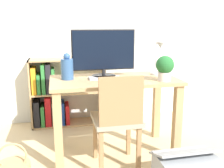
# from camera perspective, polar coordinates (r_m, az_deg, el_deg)

# --- Properties ---
(ground_plane) EXTENTS (10.00, 10.00, 0.00)m
(ground_plane) POSITION_cam_1_polar(r_m,az_deg,el_deg) (2.72, 0.46, -14.41)
(ground_plane) COLOR #CCB284
(wall_back) EXTENTS (8.00, 0.05, 2.60)m
(wall_back) POSITION_cam_1_polar(r_m,az_deg,el_deg) (3.42, -3.40, 13.86)
(wall_back) COLOR silver
(wall_back) RESTS_ON ground_plane
(desk) EXTENTS (1.19, 0.62, 0.75)m
(desk) POSITION_cam_1_polar(r_m,az_deg,el_deg) (2.50, 0.49, -2.42)
(desk) COLOR tan
(desk) RESTS_ON ground_plane
(monitor) EXTENTS (0.61, 0.23, 0.45)m
(monitor) POSITION_cam_1_polar(r_m,az_deg,el_deg) (2.51, -1.84, 6.95)
(monitor) COLOR #232326
(monitor) RESTS_ON desk
(keyboard) EXTENTS (0.30, 0.12, 0.02)m
(keyboard) POSITION_cam_1_polar(r_m,az_deg,el_deg) (2.46, -1.55, 1.33)
(keyboard) COLOR #B2B2B7
(keyboard) RESTS_ON desk
(vase) EXTENTS (0.11, 0.11, 0.24)m
(vase) POSITION_cam_1_polar(r_m,az_deg,el_deg) (2.45, -9.74, 3.44)
(vase) COLOR #33598C
(vase) RESTS_ON desk
(desk_lamp) EXTENTS (0.10, 0.19, 0.33)m
(desk_lamp) POSITION_cam_1_polar(r_m,az_deg,el_deg) (2.61, 10.06, 6.17)
(desk_lamp) COLOR #B7B7BC
(desk_lamp) RESTS_ON desk
(potted_plant) EXTENTS (0.16, 0.16, 0.23)m
(potted_plant) POSITION_cam_1_polar(r_m,az_deg,el_deg) (2.39, 11.43, 3.60)
(potted_plant) COLOR silver
(potted_plant) RESTS_ON desk
(chair) EXTENTS (0.40, 0.40, 0.86)m
(chair) POSITION_cam_1_polar(r_m,az_deg,el_deg) (2.25, 1.22, -7.37)
(chair) COLOR #9E937F
(chair) RESTS_ON ground_plane
(bookshelf) EXTENTS (0.91, 0.28, 0.84)m
(bookshelf) POSITION_cam_1_polar(r_m,az_deg,el_deg) (3.32, -12.28, -2.71)
(bookshelf) COLOR tan
(bookshelf) RESTS_ON ground_plane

